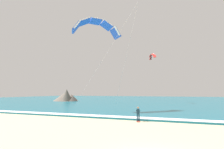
{
  "coord_description": "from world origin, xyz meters",
  "views": [
    {
      "loc": [
        1.52,
        -10.11,
        3.39
      ],
      "look_at": [
        -8.69,
        16.52,
        5.99
      ],
      "focal_mm": 30.82,
      "sensor_mm": 36.0,
      "label": 1
    }
  ],
  "objects_px": {
    "surfboard": "(138,121)",
    "kite_distant": "(152,56)",
    "kitesurfer": "(138,113)",
    "kite_primary": "(96,26)"
  },
  "relations": [
    {
      "from": "kite_distant",
      "to": "kitesurfer",
      "type": "bearing_deg",
      "value": -83.72
    },
    {
      "from": "surfboard",
      "to": "kite_distant",
      "type": "distance_m",
      "value": 38.84
    },
    {
      "from": "kitesurfer",
      "to": "kite_distant",
      "type": "bearing_deg",
      "value": 96.28
    },
    {
      "from": "surfboard",
      "to": "kite_primary",
      "type": "height_order",
      "value": "kite_primary"
    },
    {
      "from": "kite_primary",
      "to": "surfboard",
      "type": "bearing_deg",
      "value": -42.18
    },
    {
      "from": "kite_primary",
      "to": "kite_distant",
      "type": "relative_size",
      "value": 3.76
    },
    {
      "from": "kite_primary",
      "to": "kite_distant",
      "type": "distance_m",
      "value": 27.76
    },
    {
      "from": "kitesurfer",
      "to": "kite_primary",
      "type": "xyz_separation_m",
      "value": [
        -9.65,
        8.73,
        14.52
      ]
    },
    {
      "from": "kitesurfer",
      "to": "kite_distant",
      "type": "height_order",
      "value": "kite_distant"
    },
    {
      "from": "surfboard",
      "to": "kitesurfer",
      "type": "bearing_deg",
      "value": 103.62
    }
  ]
}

